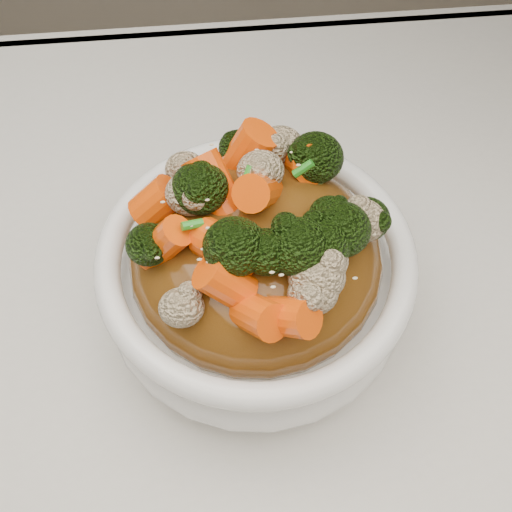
{
  "coord_description": "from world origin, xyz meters",
  "views": [
    {
      "loc": [
        0.03,
        -0.19,
        1.16
      ],
      "look_at": [
        0.05,
        0.04,
        0.82
      ],
      "focal_mm": 42.0,
      "sensor_mm": 36.0,
      "label": 1
    }
  ],
  "objects_px": {
    "carrots": "(256,200)",
    "broccoli": "(256,201)",
    "bowl": "(256,281)",
    "dining_table": "(218,485)"
  },
  "relations": [
    {
      "from": "carrots",
      "to": "broccoli",
      "type": "height_order",
      "value": "carrots"
    },
    {
      "from": "dining_table",
      "to": "carrots",
      "type": "xyz_separation_m",
      "value": [
        0.05,
        0.04,
        0.51
      ]
    },
    {
      "from": "bowl",
      "to": "broccoli",
      "type": "height_order",
      "value": "broccoli"
    },
    {
      "from": "dining_table",
      "to": "bowl",
      "type": "relative_size",
      "value": 5.56
    },
    {
      "from": "carrots",
      "to": "broccoli",
      "type": "distance_m",
      "value": 0.0
    },
    {
      "from": "dining_table",
      "to": "carrots",
      "type": "relative_size",
      "value": 6.98
    },
    {
      "from": "bowl",
      "to": "broccoli",
      "type": "relative_size",
      "value": 1.26
    },
    {
      "from": "broccoli",
      "to": "carrots",
      "type": "bearing_deg",
      "value": 0.0
    },
    {
      "from": "carrots",
      "to": "broccoli",
      "type": "bearing_deg",
      "value": 0.0
    },
    {
      "from": "bowl",
      "to": "broccoli",
      "type": "distance_m",
      "value": 0.09
    }
  ]
}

